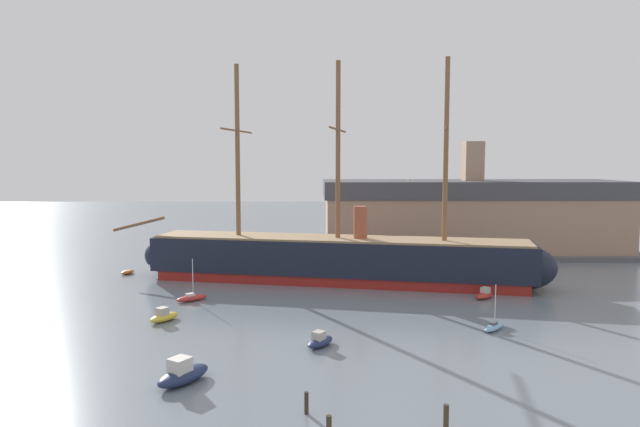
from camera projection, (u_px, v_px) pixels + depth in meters
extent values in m
cube|color=maroon|center=(338.00, 277.00, 76.41)|extent=(48.48, 17.06, 1.25)
cube|color=black|center=(338.00, 256.00, 76.15)|extent=(50.50, 17.77, 4.47)
ellipsoid|color=black|center=(176.00, 255.00, 80.74)|extent=(10.22, 8.48, 5.72)
ellipsoid|color=black|center=(519.00, 267.00, 71.67)|extent=(10.22, 8.48, 5.72)
cube|color=#9E7F5B|center=(338.00, 239.00, 75.93)|extent=(49.40, 16.98, 0.27)
cylinder|color=brown|center=(238.00, 152.00, 77.60)|extent=(0.63, 0.63, 23.23)
cylinder|color=brown|center=(237.00, 131.00, 77.35)|extent=(2.75, 11.80, 0.25)
cylinder|color=brown|center=(338.00, 151.00, 74.89)|extent=(0.63, 0.63, 23.23)
cylinder|color=brown|center=(338.00, 130.00, 74.64)|extent=(2.75, 11.80, 0.25)
cylinder|color=brown|center=(446.00, 151.00, 72.18)|extent=(0.63, 0.63, 23.23)
cylinder|color=brown|center=(446.00, 128.00, 71.93)|extent=(2.75, 11.80, 0.25)
cylinder|color=brown|center=(139.00, 224.00, 81.45)|extent=(7.83, 2.09, 2.38)
cylinder|color=#9E4C33|center=(360.00, 223.00, 75.15)|extent=(1.79, 1.79, 4.47)
ellipsoid|color=#1E284C|center=(183.00, 376.00, 41.68)|extent=(4.17, 4.97, 1.09)
cube|color=beige|center=(180.00, 365.00, 41.33)|extent=(1.84, 1.88, 1.09)
ellipsoid|color=#1E284C|center=(320.00, 342.00, 49.93)|extent=(2.99, 3.50, 0.77)
cube|color=#B2ADA3|center=(319.00, 336.00, 49.68)|extent=(1.31, 1.34, 0.77)
ellipsoid|color=gold|center=(164.00, 317.00, 57.77)|extent=(3.12, 3.68, 0.81)
cube|color=#B2ADA3|center=(162.00, 311.00, 57.51)|extent=(1.37, 1.40, 0.81)
ellipsoid|color=#7FB2D6|center=(494.00, 327.00, 54.69)|extent=(3.01, 3.20, 0.64)
cube|color=#4C4C51|center=(493.00, 324.00, 54.53)|extent=(0.98, 1.00, 0.34)
cylinder|color=silver|center=(495.00, 305.00, 54.62)|extent=(0.08, 0.08, 3.89)
ellipsoid|color=#B22D28|center=(192.00, 298.00, 66.01)|extent=(3.68, 3.17, 0.71)
cube|color=beige|center=(190.00, 295.00, 65.86)|extent=(1.12, 1.06, 0.38)
cylinder|color=silver|center=(193.00, 278.00, 65.91)|extent=(0.09, 0.09, 4.32)
ellipsoid|color=#B22D28|center=(484.00, 295.00, 67.26)|extent=(3.14, 3.15, 0.73)
cube|color=#B2ADA3|center=(485.00, 290.00, 67.37)|extent=(1.28, 1.28, 0.73)
ellipsoid|color=orange|center=(128.00, 272.00, 81.91)|extent=(2.03, 2.60, 0.56)
cube|color=beige|center=(128.00, 271.00, 81.89)|extent=(0.89, 0.60, 0.09)
ellipsoid|color=gray|center=(541.00, 269.00, 83.63)|extent=(3.31, 2.50, 0.71)
cube|color=beige|center=(540.00, 265.00, 83.67)|extent=(1.21, 1.16, 0.71)
ellipsoid|color=gray|center=(321.00, 259.00, 91.20)|extent=(3.89, 4.54, 1.00)
cube|color=beige|center=(322.00, 254.00, 91.37)|extent=(1.69, 1.73, 1.00)
cylinder|color=#423323|center=(446.00, 422.00, 33.20)|extent=(0.32, 0.32, 2.07)
cylinder|color=#382B1E|center=(306.00, 403.00, 36.54)|extent=(0.27, 0.27, 1.45)
cube|color=#565659|center=(470.00, 251.00, 100.25)|extent=(55.16, 19.04, 0.80)
cube|color=tan|center=(471.00, 223.00, 99.80)|extent=(50.15, 15.87, 8.99)
cube|color=#47474C|center=(472.00, 189.00, 99.26)|extent=(51.15, 16.18, 2.91)
cube|color=tan|center=(473.00, 161.00, 98.82)|extent=(3.20, 3.20, 6.70)
ellipsoid|color=silver|center=(409.00, 180.00, 43.73)|extent=(0.32, 0.12, 0.11)
sphere|color=silver|center=(407.00, 179.00, 43.73)|extent=(0.09, 0.09, 0.09)
cube|color=#ADA89E|center=(410.00, 179.00, 43.41)|extent=(0.14, 0.52, 0.11)
cube|color=#ADA89E|center=(409.00, 179.00, 44.04)|extent=(0.14, 0.52, 0.11)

